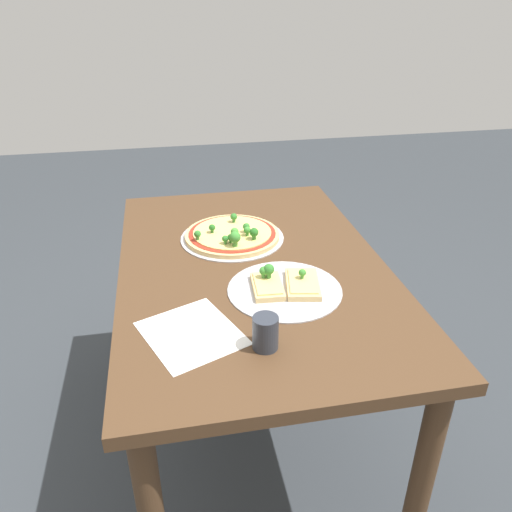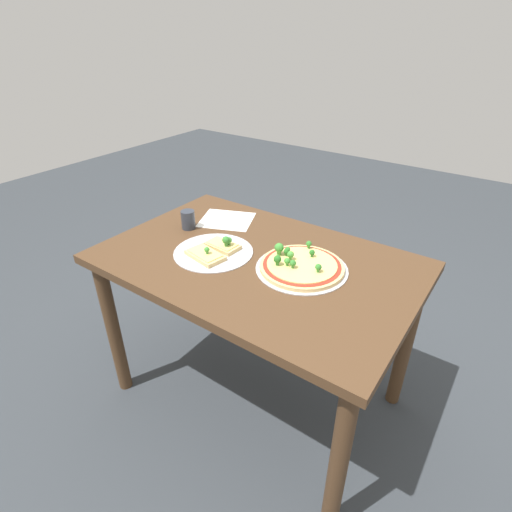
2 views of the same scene
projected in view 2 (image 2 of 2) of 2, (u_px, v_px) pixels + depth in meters
The scene contains 6 objects.
ground_plane at pixel (257, 392), 1.93m from camera, with size 8.00×8.00×0.00m, color #33383D.
dining_table at pixel (257, 281), 1.60m from camera, with size 1.22×0.79×0.75m.
pizza_tray_whole at pixel (301, 266), 1.48m from camera, with size 0.34×0.34×0.07m.
pizza_tray_slice at pixel (214, 251), 1.58m from camera, with size 0.32×0.32×0.07m.
drinking_cup at pixel (188, 220), 1.76m from camera, with size 0.06×0.06×0.08m, color #2D333D.
paper_menu at pixel (227, 220), 1.86m from camera, with size 0.23×0.21×0.00m, color white.
Camera 2 is at (0.77, -1.09, 1.54)m, focal length 28.00 mm.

